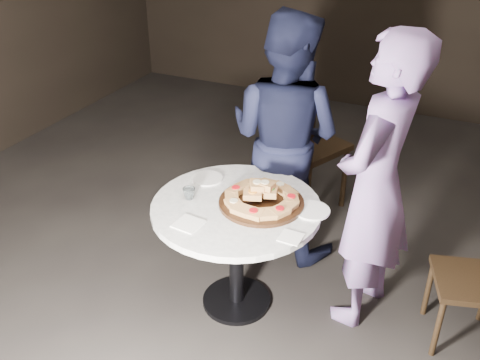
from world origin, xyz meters
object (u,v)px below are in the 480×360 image
(chair_far, at_px, (299,140))
(serving_board, at_px, (261,203))
(table, at_px, (236,224))
(water_glass, at_px, (189,193))
(diner_teal, at_px, (376,187))
(diner_navy, at_px, (284,137))
(focaccia_pile, at_px, (261,196))

(chair_far, bearing_deg, serving_board, 122.93)
(table, distance_m, serving_board, 0.20)
(table, height_order, serving_board, serving_board)
(water_glass, height_order, diner_teal, diner_teal)
(diner_teal, bearing_deg, serving_board, -58.95)
(table, xyz_separation_m, diner_teal, (0.69, 0.27, 0.27))
(diner_navy, bearing_deg, chair_far, -74.58)
(water_glass, distance_m, diner_navy, 0.81)
(table, bearing_deg, diner_teal, 21.50)
(serving_board, relative_size, chair_far, 0.46)
(serving_board, relative_size, diner_navy, 0.29)
(focaccia_pile, bearing_deg, table, -150.51)
(chair_far, distance_m, diner_navy, 0.50)
(serving_board, distance_m, water_glass, 0.40)
(table, xyz_separation_m, chair_far, (-0.03, 1.15, 0.02))
(serving_board, xyz_separation_m, chair_far, (-0.16, 1.09, -0.12))
(diner_navy, bearing_deg, water_glass, 79.64)
(table, relative_size, diner_navy, 0.66)
(diner_navy, xyz_separation_m, diner_teal, (0.68, -0.43, 0.03))
(serving_board, distance_m, chair_far, 1.10)
(focaccia_pile, distance_m, diner_teal, 0.61)
(table, height_order, diner_teal, diner_teal)
(serving_board, distance_m, diner_teal, 0.62)
(table, height_order, water_glass, water_glass)
(water_glass, bearing_deg, focaccia_pile, 17.25)
(serving_board, bearing_deg, table, -152.89)
(chair_far, xyz_separation_m, diner_teal, (0.72, -0.88, 0.25))
(focaccia_pile, height_order, water_glass, focaccia_pile)
(serving_board, height_order, water_glass, water_glass)
(diner_teal, bearing_deg, focaccia_pile, -59.47)
(serving_board, xyz_separation_m, water_glass, (-0.39, -0.11, 0.02))
(diner_navy, relative_size, diner_teal, 0.96)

